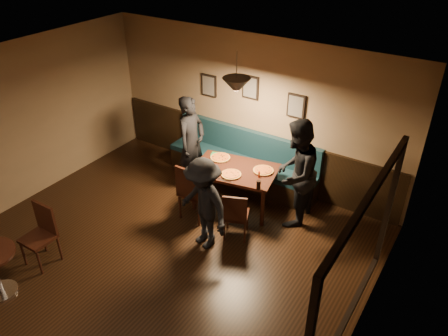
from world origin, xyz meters
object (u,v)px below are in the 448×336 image
object	(u,v)px
diner_right	(296,174)
tabasco_bottle	(259,174)
chair_near_right	(236,214)
soda_glass	(259,185)
booth_bench	(241,159)
cafe_chair_far	(38,237)
dining_table	(235,187)
diner_left	(192,143)
chair_near_left	(196,191)
diner_front	(203,204)

from	to	relation	value
diner_right	tabasco_bottle	world-z (taller)	diner_right
chair_near_right	soda_glass	distance (m)	0.58
booth_bench	soda_glass	bearing A→B (deg)	-47.82
diner_right	cafe_chair_far	size ratio (longest dim) A/B	1.95
dining_table	soda_glass	bearing A→B (deg)	-38.10
chair_near_right	diner_right	xyz separation A→B (m)	(0.58, 0.87, 0.50)
booth_bench	tabasco_bottle	xyz separation A→B (m)	(0.78, -0.73, 0.32)
dining_table	diner_right	size ratio (longest dim) A/B	0.76
diner_right	soda_glass	size ratio (longest dim) A/B	12.45
diner_right	soda_glass	xyz separation A→B (m)	(-0.41, -0.48, -0.10)
diner_left	cafe_chair_far	bearing A→B (deg)	167.00
chair_near_left	tabasco_bottle	size ratio (longest dim) A/B	7.95
diner_left	soda_glass	size ratio (longest dim) A/B	12.00
diner_front	cafe_chair_far	world-z (taller)	diner_front
soda_glass	tabasco_bottle	xyz separation A→B (m)	(-0.16, 0.30, -0.01)
booth_bench	cafe_chair_far	distance (m)	3.78
soda_glass	cafe_chair_far	xyz separation A→B (m)	(-2.28, -2.50, -0.35)
diner_right	soda_glass	world-z (taller)	diner_right
soda_glass	chair_near_left	bearing A→B (deg)	-162.70
chair_near_left	chair_near_right	distance (m)	0.85
chair_near_right	booth_bench	bearing A→B (deg)	95.46
chair_near_left	diner_right	bearing A→B (deg)	29.24
booth_bench	diner_left	bearing A→B (deg)	-141.73
dining_table	chair_near_right	distance (m)	0.84
chair_near_left	diner_left	world-z (taller)	diner_left
diner_right	diner_front	distance (m)	1.59
soda_glass	diner_left	bearing A→B (deg)	164.49
soda_glass	tabasco_bottle	size ratio (longest dim) A/B	1.14
diner_front	soda_glass	xyz separation A→B (m)	(0.49, 0.83, 0.06)
soda_glass	tabasco_bottle	world-z (taller)	soda_glass
dining_table	diner_right	bearing A→B (deg)	-2.64
booth_bench	chair_near_right	world-z (taller)	booth_bench
diner_right	chair_near_left	bearing A→B (deg)	-64.93
soda_glass	diner_right	bearing A→B (deg)	49.43
booth_bench	soda_glass	distance (m)	1.43
chair_near_right	diner_left	distance (m)	1.78
booth_bench	tabasco_bottle	distance (m)	1.12
soda_glass	tabasco_bottle	distance (m)	0.34
chair_near_left	dining_table	bearing A→B (deg)	58.91
chair_near_right	tabasco_bottle	xyz separation A→B (m)	(0.01, 0.69, 0.39)
booth_bench	soda_glass	world-z (taller)	booth_bench
diner_left	tabasco_bottle	xyz separation A→B (m)	(1.50, -0.16, -0.07)
booth_bench	chair_near_left	size ratio (longest dim) A/B	2.87
diner_front	cafe_chair_far	size ratio (longest dim) A/B	1.61
chair_near_left	diner_front	size ratio (longest dim) A/B	0.68
diner_right	cafe_chair_far	bearing A→B (deg)	-46.20
dining_table	diner_front	xyz separation A→B (m)	(0.15, -1.15, 0.39)
diner_left	chair_near_left	bearing A→B (deg)	-141.50
chair_near_right	cafe_chair_far	distance (m)	2.98
diner_left	tabasco_bottle	size ratio (longest dim) A/B	13.64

